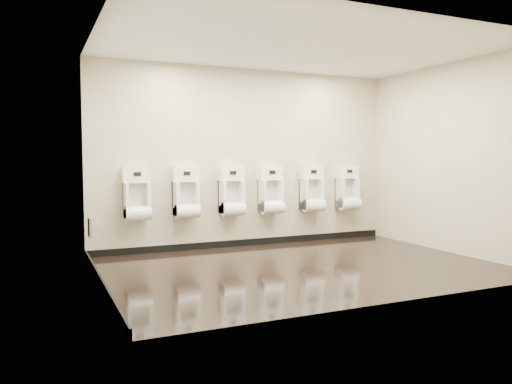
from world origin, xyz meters
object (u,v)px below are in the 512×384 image
Objects in this scene: urinal_0 at (137,198)px; urinal_5 at (347,191)px; urinal_2 at (232,195)px; access_panel at (90,228)px; urinal_3 at (271,193)px; urinal_1 at (186,196)px; urinal_4 at (312,192)px.

urinal_5 is at bearing 0.00° from urinal_0.
urinal_2 is (1.45, 0.00, 0.00)m from urinal_0.
urinal_0 reaches higher than access_panel.
urinal_3 and urinal_5 have the same top height.
urinal_3 is at bearing 0.00° from urinal_1.
urinal_0 is at bearing 180.00° from urinal_3.
urinal_0 and urinal_5 have the same top height.
urinal_1 is 1.40m from urinal_3.
urinal_4 is at bearing 6.64° from access_panel.
urinal_3 is (1.40, 0.00, 0.00)m from urinal_1.
urinal_4 is at bearing 0.00° from urinal_0.
urinal_0 is at bearing 180.00° from urinal_5.
urinal_0 is 3.59m from urinal_5.
urinal_1 is (0.72, 0.00, 0.00)m from urinal_0.
urinal_5 is (2.87, 0.00, 0.00)m from urinal_1.
urinal_1 and urinal_2 have the same top height.
urinal_0 is at bearing 31.00° from access_panel.
urinal_2 is (0.73, 0.00, 0.00)m from urinal_1.
urinal_5 is at bearing 5.55° from access_panel.
urinal_0 is 1.45m from urinal_2.
urinal_0 is 2.88m from urinal_4.
urinal_5 reaches higher than access_panel.
urinal_3 is (0.67, 0.00, 0.00)m from urinal_2.
urinal_1 is 1.00× the size of urinal_3.
urinal_3 reaches higher than access_panel.
urinal_2 is (2.15, 0.42, 0.33)m from access_panel.
urinal_5 is at bearing 0.00° from urinal_2.
access_panel is 0.33× the size of urinal_3.
access_panel is 0.33× the size of urinal_0.
urinal_5 is (2.14, 0.00, 0.00)m from urinal_2.
urinal_4 and urinal_5 have the same top height.
urinal_3 is at bearing 8.41° from access_panel.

